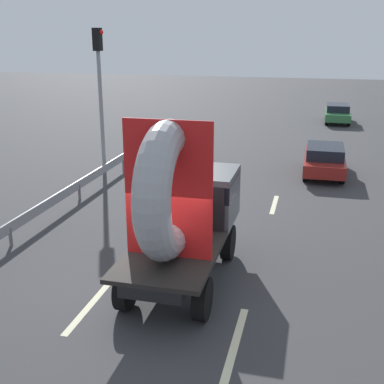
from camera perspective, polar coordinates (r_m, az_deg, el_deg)
The scene contains 10 objects.
ground_plane at distance 11.60m, azimuth -3.88°, elevation -11.89°, with size 120.00×120.00×0.00m, color #38383A.
flatbed_truck at distance 11.59m, azimuth -1.05°, elevation -1.34°, with size 2.02×4.94×4.10m.
distant_sedan at distance 21.71m, azimuth 14.95°, elevation 3.67°, with size 1.65×3.85×1.26m.
traffic_light at distance 21.53m, azimuth -10.53°, elevation 12.49°, with size 0.42×0.36×5.94m.
guardrail at distance 16.51m, azimuth -16.14°, elevation -1.33°, with size 0.10×17.12×0.71m.
lane_dash_left_near at distance 11.45m, azimuth -11.68°, elevation -12.67°, with size 2.36×0.16×0.01m, color beige.
lane_dash_left_far at distance 18.38m, azimuth -0.94°, elevation -0.40°, with size 3.00×0.16×0.01m, color beige.
lane_dash_right_near at distance 10.04m, azimuth 4.91°, elevation -17.09°, with size 2.70×0.16×0.01m, color beige.
lane_dash_right_far at distance 17.66m, azimuth 9.42°, elevation -1.42°, with size 2.00×0.16×0.01m, color beige.
oncoming_car at distance 35.05m, azimuth 16.35°, elevation 8.70°, with size 1.59×3.72×1.21m.
Camera 1 is at (3.19, -9.57, 5.73)m, focal length 46.51 mm.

